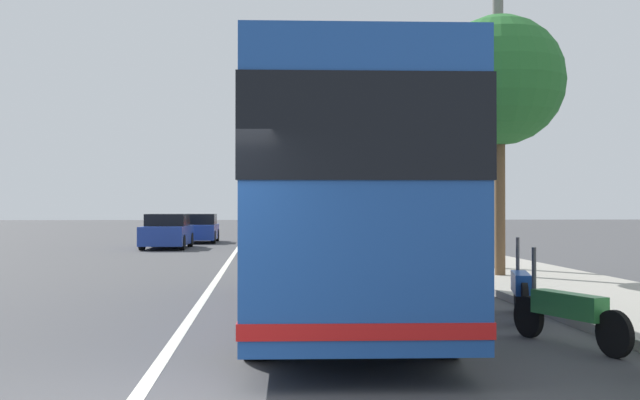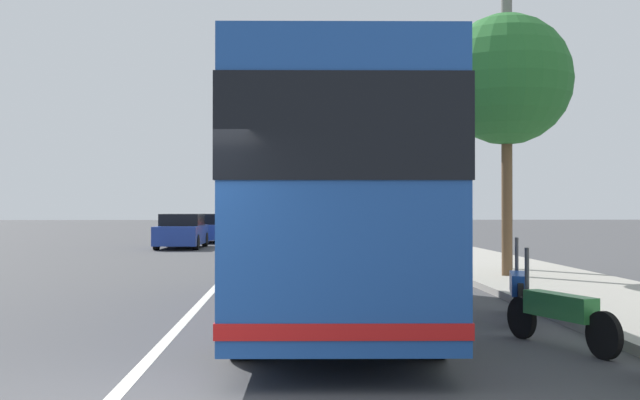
{
  "view_description": "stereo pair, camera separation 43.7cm",
  "coord_description": "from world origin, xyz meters",
  "px_view_note": "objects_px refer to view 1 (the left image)",
  "views": [
    {
      "loc": [
        -6.91,
        -1.19,
        1.76
      ],
      "look_at": [
        7.63,
        -2.2,
        1.91
      ],
      "focal_mm": 44.54,
      "sensor_mm": 36.0,
      "label": 1
    },
    {
      "loc": [
        -6.93,
        -1.62,
        1.76
      ],
      "look_at": [
        7.63,
        -2.2,
        1.91
      ],
      "focal_mm": 44.54,
      "sensor_mm": 36.0,
      "label": 2
    }
  ],
  "objects_px": {
    "coach_bus": "(335,192)",
    "car_behind_bus": "(200,229)",
    "motorcycle_angled": "(568,312)",
    "car_far_distant": "(167,232)",
    "roadside_tree_mid_block": "(500,81)",
    "utility_pole": "(498,107)",
    "car_oncoming": "(295,231)",
    "car_side_street": "(279,224)",
    "motorcycle_nearest_curb": "(521,289)"
  },
  "relations": [
    {
      "from": "coach_bus",
      "to": "car_behind_bus",
      "type": "relative_size",
      "value": 2.5
    },
    {
      "from": "motorcycle_angled",
      "to": "car_far_distant",
      "type": "distance_m",
      "value": 26.32
    },
    {
      "from": "roadside_tree_mid_block",
      "to": "utility_pole",
      "type": "bearing_deg",
      "value": -15.65
    },
    {
      "from": "coach_bus",
      "to": "car_behind_bus",
      "type": "xyz_separation_m",
      "value": [
        28.09,
        4.42,
        -1.32
      ]
    },
    {
      "from": "car_behind_bus",
      "to": "roadside_tree_mid_block",
      "type": "distance_m",
      "value": 24.03
    },
    {
      "from": "roadside_tree_mid_block",
      "to": "utility_pole",
      "type": "distance_m",
      "value": 2.26
    },
    {
      "from": "motorcycle_angled",
      "to": "car_far_distant",
      "type": "xyz_separation_m",
      "value": [
        25.04,
        8.08,
        0.28
      ]
    },
    {
      "from": "motorcycle_angled",
      "to": "roadside_tree_mid_block",
      "type": "xyz_separation_m",
      "value": [
        9.01,
        -1.84,
        4.39
      ]
    },
    {
      "from": "car_oncoming",
      "to": "car_side_street",
      "type": "xyz_separation_m",
      "value": [
        16.61,
        0.45,
        -0.01
      ]
    },
    {
      "from": "car_oncoming",
      "to": "utility_pole",
      "type": "relative_size",
      "value": 0.46
    },
    {
      "from": "car_side_street",
      "to": "car_far_distant",
      "type": "bearing_deg",
      "value": 159.76
    },
    {
      "from": "motorcycle_angled",
      "to": "car_side_street",
      "type": "height_order",
      "value": "car_side_street"
    },
    {
      "from": "car_oncoming",
      "to": "utility_pole",
      "type": "distance_m",
      "value": 16.52
    },
    {
      "from": "motorcycle_angled",
      "to": "car_behind_bus",
      "type": "distance_m",
      "value": 31.72
    },
    {
      "from": "car_far_distant",
      "to": "roadside_tree_mid_block",
      "type": "distance_m",
      "value": 19.3
    },
    {
      "from": "motorcycle_angled",
      "to": "utility_pole",
      "type": "relative_size",
      "value": 0.23
    },
    {
      "from": "coach_bus",
      "to": "motorcycle_angled",
      "type": "bearing_deg",
      "value": -134.24
    },
    {
      "from": "car_behind_bus",
      "to": "roadside_tree_mid_block",
      "type": "bearing_deg",
      "value": 22.38
    },
    {
      "from": "coach_bus",
      "to": "car_far_distant",
      "type": "distance_m",
      "value": 22.9
    },
    {
      "from": "car_behind_bus",
      "to": "utility_pole",
      "type": "distance_m",
      "value": 22.28
    },
    {
      "from": "motorcycle_angled",
      "to": "motorcycle_nearest_curb",
      "type": "height_order",
      "value": "motorcycle_nearest_curb"
    },
    {
      "from": "car_oncoming",
      "to": "utility_pole",
      "type": "xyz_separation_m",
      "value": [
        -15.33,
        -4.89,
        3.77
      ]
    },
    {
      "from": "motorcycle_angled",
      "to": "roadside_tree_mid_block",
      "type": "relative_size",
      "value": 0.32
    },
    {
      "from": "coach_bus",
      "to": "car_behind_bus",
      "type": "bearing_deg",
      "value": 10.68
    },
    {
      "from": "car_side_street",
      "to": "roadside_tree_mid_block",
      "type": "height_order",
      "value": "roadside_tree_mid_block"
    },
    {
      "from": "coach_bus",
      "to": "car_side_street",
      "type": "bearing_deg",
      "value": 1.97
    },
    {
      "from": "coach_bus",
      "to": "utility_pole",
      "type": "relative_size",
      "value": 1.18
    },
    {
      "from": "car_oncoming",
      "to": "coach_bus",
      "type": "bearing_deg",
      "value": -177.3
    },
    {
      "from": "motorcycle_angled",
      "to": "car_behind_bus",
      "type": "height_order",
      "value": "car_behind_bus"
    },
    {
      "from": "coach_bus",
      "to": "motorcycle_nearest_curb",
      "type": "bearing_deg",
      "value": -93.63
    },
    {
      "from": "motorcycle_nearest_curb",
      "to": "car_far_distant",
      "type": "bearing_deg",
      "value": 34.14
    },
    {
      "from": "car_side_street",
      "to": "motorcycle_nearest_curb",
      "type": "bearing_deg",
      "value": -179.82
    },
    {
      "from": "motorcycle_angled",
      "to": "car_behind_bus",
      "type": "xyz_separation_m",
      "value": [
        30.91,
        7.15,
        0.25
      ]
    },
    {
      "from": "car_behind_bus",
      "to": "coach_bus",
      "type": "bearing_deg",
      "value": 9.01
    },
    {
      "from": "car_far_distant",
      "to": "car_side_street",
      "type": "distance_m",
      "value": 18.78
    },
    {
      "from": "motorcycle_nearest_curb",
      "to": "car_behind_bus",
      "type": "relative_size",
      "value": 0.5
    },
    {
      "from": "utility_pole",
      "to": "coach_bus",
      "type": "bearing_deg",
      "value": 148.22
    },
    {
      "from": "car_oncoming",
      "to": "roadside_tree_mid_block",
      "type": "height_order",
      "value": "roadside_tree_mid_block"
    },
    {
      "from": "car_side_street",
      "to": "coach_bus",
      "type": "bearing_deg",
      "value": 176.03
    },
    {
      "from": "car_oncoming",
      "to": "car_side_street",
      "type": "bearing_deg",
      "value": 4.91
    },
    {
      "from": "coach_bus",
      "to": "car_oncoming",
      "type": "relative_size",
      "value": 2.54
    },
    {
      "from": "car_far_distant",
      "to": "utility_pole",
      "type": "distance_m",
      "value": 17.82
    },
    {
      "from": "car_far_distant",
      "to": "coach_bus",
      "type": "bearing_deg",
      "value": 14.7
    },
    {
      "from": "car_behind_bus",
      "to": "car_side_street",
      "type": "height_order",
      "value": "car_side_street"
    },
    {
      "from": "motorcycle_angled",
      "to": "car_side_street",
      "type": "bearing_deg",
      "value": -15.08
    },
    {
      "from": "car_side_street",
      "to": "car_behind_bus",
      "type": "bearing_deg",
      "value": 156.55
    },
    {
      "from": "motorcycle_nearest_curb",
      "to": "car_far_distant",
      "type": "height_order",
      "value": "car_far_distant"
    },
    {
      "from": "utility_pole",
      "to": "car_side_street",
      "type": "bearing_deg",
      "value": 9.49
    },
    {
      "from": "utility_pole",
      "to": "motorcycle_angled",
      "type": "bearing_deg",
      "value": 167.64
    },
    {
      "from": "car_oncoming",
      "to": "utility_pole",
      "type": "bearing_deg",
      "value": -158.92
    }
  ]
}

